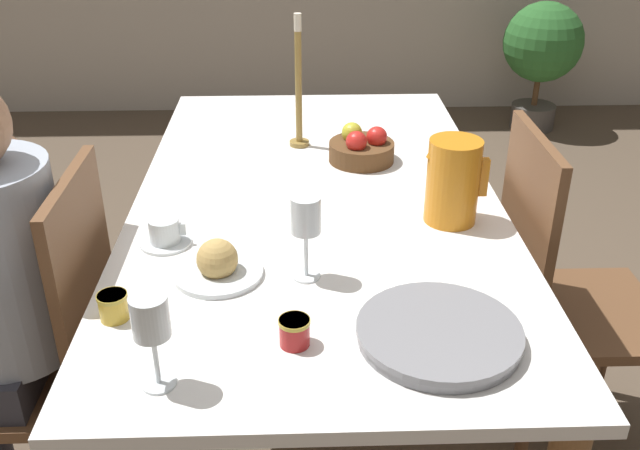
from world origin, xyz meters
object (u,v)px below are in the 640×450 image
(serving_tray, at_px, (439,334))
(fruit_bowl, at_px, (362,148))
(chair_opposite, at_px, (559,294))
(jam_jar_amber, at_px, (294,330))
(teacup_near_person, at_px, (165,233))
(candlestick_tall, at_px, (299,94))
(chair_person_side, at_px, (47,354))
(red_pitcher, at_px, (453,181))
(jam_jar_red, at_px, (113,305))
(bread_plate, at_px, (218,265))
(wine_glass_water, at_px, (306,219))
(wine_glass_juice, at_px, (151,322))
(potted_plant, at_px, (542,49))

(serving_tray, bearing_deg, fruit_bowl, 94.74)
(chair_opposite, distance_m, jam_jar_amber, 0.94)
(teacup_near_person, xyz_separation_m, serving_tray, (0.57, -0.38, -0.01))
(jam_jar_amber, bearing_deg, candlestick_tall, 89.03)
(chair_person_side, relative_size, serving_tray, 3.13)
(red_pitcher, bearing_deg, jam_jar_amber, -128.34)
(jam_jar_red, relative_size, candlestick_tall, 0.15)
(bread_plate, height_order, candlestick_tall, candlestick_tall)
(red_pitcher, height_order, wine_glass_water, red_pitcher)
(chair_person_side, height_order, wine_glass_juice, chair_person_side)
(candlestick_tall, relative_size, potted_plant, 0.51)
(candlestick_tall, height_order, potted_plant, candlestick_tall)
(bread_plate, bearing_deg, fruit_bowl, 59.81)
(chair_opposite, height_order, serving_tray, chair_opposite)
(jam_jar_amber, bearing_deg, wine_glass_juice, -156.07)
(chair_person_side, distance_m, wine_glass_juice, 0.68)
(chair_opposite, distance_m, candlestick_tall, 0.94)
(teacup_near_person, bearing_deg, jam_jar_red, -100.18)
(wine_glass_water, relative_size, jam_jar_red, 3.20)
(red_pitcher, bearing_deg, bread_plate, -156.36)
(teacup_near_person, relative_size, potted_plant, 0.15)
(wine_glass_water, bearing_deg, candlestick_tall, 90.65)
(teacup_near_person, height_order, serving_tray, teacup_near_person)
(bread_plate, relative_size, jam_jar_red, 3.25)
(serving_tray, bearing_deg, candlestick_tall, 104.24)
(red_pitcher, bearing_deg, teacup_near_person, -171.99)
(jam_jar_amber, bearing_deg, jam_jar_red, 165.05)
(wine_glass_juice, height_order, jam_jar_red, wine_glass_juice)
(chair_opposite, xyz_separation_m, fruit_bowl, (-0.52, 0.33, 0.30))
(jam_jar_red, xyz_separation_m, candlestick_tall, (0.37, 0.90, 0.13))
(chair_person_side, height_order, chair_opposite, same)
(chair_person_side, xyz_separation_m, bread_plate, (0.43, -0.08, 0.29))
(potted_plant, bearing_deg, fruit_bowl, -119.22)
(jam_jar_amber, height_order, candlestick_tall, candlestick_tall)
(teacup_near_person, distance_m, fruit_bowl, 0.69)
(red_pitcher, distance_m, wine_glass_juice, 0.85)
(chair_person_side, distance_m, serving_tray, 0.96)
(chair_opposite, bearing_deg, red_pitcher, -81.23)
(jam_jar_amber, height_order, jam_jar_red, same)
(bread_plate, xyz_separation_m, jam_jar_amber, (0.16, -0.24, 0.00))
(chair_opposite, distance_m, serving_tray, 0.75)
(jam_jar_red, xyz_separation_m, fruit_bowl, (0.55, 0.77, 0.01))
(wine_glass_water, bearing_deg, chair_opposite, 23.60)
(chair_opposite, xyz_separation_m, jam_jar_red, (-1.07, -0.44, 0.29))
(jam_jar_amber, bearing_deg, bread_plate, 123.71)
(serving_tray, relative_size, bread_plate, 1.61)
(jam_jar_amber, relative_size, jam_jar_red, 1.00)
(red_pitcher, bearing_deg, wine_glass_water, -144.94)
(potted_plant, bearing_deg, red_pitcher, -112.43)
(wine_glass_juice, relative_size, serving_tray, 0.58)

